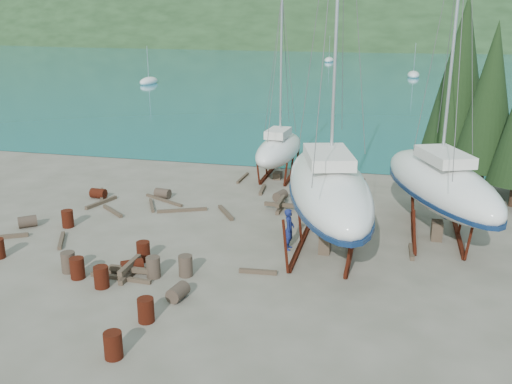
% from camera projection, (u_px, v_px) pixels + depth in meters
% --- Properties ---
extents(ground, '(600.00, 600.00, 0.00)m').
position_uv_depth(ground, '(219.00, 252.00, 25.75)').
color(ground, '#595546').
rests_on(ground, ground).
extents(bay_water, '(700.00, 700.00, 0.00)m').
position_uv_depth(bay_water, '(387.00, 34.00, 317.94)').
color(bay_water, '#1A6482').
rests_on(bay_water, ground).
extents(far_hill, '(800.00, 360.00, 110.00)m').
position_uv_depth(far_hill, '(387.00, 34.00, 322.57)').
color(far_hill, '#1D3118').
rests_on(far_hill, ground).
extents(far_house_left, '(6.60, 5.60, 5.60)m').
position_uv_depth(far_house_left, '(216.00, 35.00, 214.69)').
color(far_house_left, beige).
rests_on(far_house_left, ground).
extents(far_house_center, '(6.60, 5.60, 5.60)m').
position_uv_depth(far_house_center, '(322.00, 36.00, 205.64)').
color(far_house_center, beige).
rests_on(far_house_center, ground).
extents(far_house_right, '(6.60, 5.60, 5.60)m').
position_uv_depth(far_house_right, '(468.00, 37.00, 194.33)').
color(far_house_right, beige).
rests_on(far_house_right, ground).
extents(cypress_near_right, '(3.60, 3.60, 10.00)m').
position_uv_depth(cypress_near_right, '(490.00, 97.00, 32.33)').
color(cypress_near_right, black).
rests_on(cypress_near_right, ground).
extents(cypress_back_left, '(4.14, 4.14, 11.50)m').
position_uv_depth(cypress_back_left, '(461.00, 77.00, 34.27)').
color(cypress_back_left, black).
rests_on(cypress_back_left, ground).
extents(moored_boat_left, '(2.00, 5.00, 6.05)m').
position_uv_depth(moored_boat_left, '(149.00, 81.00, 88.07)').
color(moored_boat_left, white).
rests_on(moored_boat_left, ground).
extents(moored_boat_mid, '(2.00, 5.00, 6.05)m').
position_uv_depth(moored_boat_mid, '(413.00, 75.00, 97.58)').
color(moored_boat_mid, white).
rests_on(moored_boat_mid, ground).
extents(moored_boat_far, '(2.00, 5.00, 6.05)m').
position_uv_depth(moored_boat_far, '(329.00, 60.00, 129.48)').
color(moored_boat_far, white).
rests_on(moored_boat_far, ground).
extents(large_sailboat_near, '(6.16, 11.82, 17.89)m').
position_uv_depth(large_sailboat_near, '(329.00, 188.00, 25.36)').
color(large_sailboat_near, white).
rests_on(large_sailboat_near, ground).
extents(large_sailboat_far, '(6.63, 10.57, 16.16)m').
position_uv_depth(large_sailboat_far, '(441.00, 183.00, 26.86)').
color(large_sailboat_far, white).
rests_on(large_sailboat_far, ground).
extents(small_sailboat_shore, '(2.83, 7.37, 11.53)m').
position_uv_depth(small_sailboat_shore, '(279.00, 149.00, 36.96)').
color(small_sailboat_shore, white).
rests_on(small_sailboat_shore, ground).
extents(worker, '(0.49, 0.72, 1.93)m').
position_uv_depth(worker, '(289.00, 229.00, 25.77)').
color(worker, navy).
rests_on(worker, ground).
extents(drum_1, '(0.72, 0.97, 0.58)m').
position_uv_depth(drum_1, '(178.00, 292.00, 21.37)').
color(drum_1, '#2D2823').
rests_on(drum_1, ground).
extents(drum_2, '(0.92, 0.64, 0.58)m').
position_uv_depth(drum_2, '(98.00, 193.00, 33.19)').
color(drum_2, '#551F0E').
rests_on(drum_2, ground).
extents(drum_3, '(0.58, 0.58, 0.88)m').
position_uv_depth(drum_3, '(146.00, 310.00, 19.77)').
color(drum_3, '#551F0E').
rests_on(drum_3, ground).
extents(drum_4, '(0.94, 0.68, 0.58)m').
position_uv_depth(drum_4, '(307.00, 190.00, 33.80)').
color(drum_4, '#551F0E').
rests_on(drum_4, ground).
extents(drum_5, '(0.58, 0.58, 0.88)m').
position_uv_depth(drum_5, '(186.00, 266.00, 23.26)').
color(drum_5, '#2D2823').
rests_on(drum_5, ground).
extents(drum_7, '(0.58, 0.58, 0.88)m').
position_uv_depth(drum_7, '(113.00, 345.00, 17.67)').
color(drum_7, '#551F0E').
rests_on(drum_7, ground).
extents(drum_8, '(0.58, 0.58, 0.88)m').
position_uv_depth(drum_8, '(68.00, 219.00, 28.63)').
color(drum_8, '#551F0E').
rests_on(drum_8, ground).
extents(drum_9, '(0.96, 0.71, 0.58)m').
position_uv_depth(drum_9, '(163.00, 193.00, 33.20)').
color(drum_9, '#2D2823').
rests_on(drum_9, ground).
extents(drum_10, '(0.58, 0.58, 0.88)m').
position_uv_depth(drum_10, '(77.00, 268.00, 23.04)').
color(drum_10, '#551F0E').
rests_on(drum_10, ground).
extents(drum_11, '(0.82, 1.01, 0.58)m').
position_uv_depth(drum_11, '(280.00, 196.00, 32.75)').
color(drum_11, '#2D2823').
rests_on(drum_11, ground).
extents(drum_12, '(1.05, 0.99, 0.58)m').
position_uv_depth(drum_12, '(132.00, 266.00, 23.57)').
color(drum_12, '#551F0E').
rests_on(drum_12, ground).
extents(drum_13, '(0.58, 0.58, 0.88)m').
position_uv_depth(drum_13, '(101.00, 277.00, 22.26)').
color(drum_13, '#551F0E').
rests_on(drum_13, ground).
extents(drum_14, '(0.58, 0.58, 0.88)m').
position_uv_depth(drum_14, '(143.00, 251.00, 24.68)').
color(drum_14, '#551F0E').
rests_on(drum_14, ground).
extents(drum_15, '(1.05, 1.01, 0.58)m').
position_uv_depth(drum_15, '(28.00, 222.00, 28.67)').
color(drum_15, '#2D2823').
rests_on(drum_15, ground).
extents(drum_16, '(0.58, 0.58, 0.88)m').
position_uv_depth(drum_16, '(68.00, 262.00, 23.60)').
color(drum_16, '#2D2823').
rests_on(drum_16, ground).
extents(drum_17, '(0.58, 0.58, 0.88)m').
position_uv_depth(drum_17, '(153.00, 267.00, 23.13)').
color(drum_17, '#2D2823').
rests_on(drum_17, ground).
extents(timber_1, '(0.24, 1.64, 0.19)m').
position_uv_depth(timber_1, '(412.00, 252.00, 25.50)').
color(timber_1, '#4F3D2D').
rests_on(timber_1, ground).
extents(timber_2, '(0.83, 2.30, 0.19)m').
position_uv_depth(timber_2, '(101.00, 202.00, 32.21)').
color(timber_2, '#4F3D2D').
rests_on(timber_2, ground).
extents(timber_4, '(1.79, 1.47, 0.17)m').
position_uv_depth(timber_4, '(113.00, 211.00, 30.82)').
color(timber_4, '#4F3D2D').
rests_on(timber_4, ground).
extents(timber_5, '(2.69, 0.32, 0.16)m').
position_uv_depth(timber_5, '(121.00, 278.00, 22.99)').
color(timber_5, '#4F3D2D').
rests_on(timber_5, ground).
extents(timber_6, '(0.34, 1.77, 0.19)m').
position_uv_depth(timber_6, '(262.00, 190.00, 34.53)').
color(timber_6, '#4F3D2D').
rests_on(timber_6, ground).
extents(timber_7, '(1.59, 0.29, 0.17)m').
position_uv_depth(timber_7, '(258.00, 272.00, 23.55)').
color(timber_7, '#4F3D2D').
rests_on(timber_7, ground).
extents(timber_8, '(1.38, 1.95, 0.19)m').
position_uv_depth(timber_8, '(226.00, 213.00, 30.56)').
color(timber_8, '#4F3D2D').
rests_on(timber_8, ground).
extents(timber_9, '(0.22, 2.34, 0.15)m').
position_uv_depth(timber_9, '(243.00, 178.00, 37.12)').
color(timber_9, '#4F3D2D').
rests_on(timber_9, ground).
extents(timber_10, '(2.53, 1.25, 0.16)m').
position_uv_depth(timber_10, '(182.00, 210.00, 30.97)').
color(timber_10, '#4F3D2D').
rests_on(timber_10, ground).
extents(timber_11, '(1.11, 1.95, 0.15)m').
position_uv_depth(timber_11, '(152.00, 205.00, 31.77)').
color(timber_11, '#4F3D2D').
rests_on(timber_11, ground).
extents(timber_12, '(1.06, 1.86, 0.17)m').
position_uv_depth(timber_12, '(61.00, 240.00, 26.81)').
color(timber_12, '#4F3D2D').
rests_on(timber_12, ground).
extents(timber_14, '(2.21, 1.34, 0.18)m').
position_uv_depth(timber_14, '(1.00, 237.00, 27.21)').
color(timber_14, '#4F3D2D').
rests_on(timber_14, ground).
extents(timber_15, '(2.79, 1.56, 0.15)m').
position_uv_depth(timber_15, '(164.00, 200.00, 32.67)').
color(timber_15, '#4F3D2D').
rests_on(timber_15, ground).
extents(timber_16, '(2.64, 0.77, 0.23)m').
position_uv_depth(timber_16, '(126.00, 270.00, 23.61)').
color(timber_16, '#4F3D2D').
rests_on(timber_16, ground).
extents(timber_17, '(1.36, 2.38, 0.16)m').
position_uv_depth(timber_17, '(102.00, 195.00, 33.56)').
color(timber_17, '#4F3D2D').
rests_on(timber_17, ground).
extents(timber_pile_fore, '(1.80, 1.80, 0.60)m').
position_uv_depth(timber_pile_fore, '(130.00, 269.00, 23.26)').
color(timber_pile_fore, '#4F3D2D').
rests_on(timber_pile_fore, ground).
extents(timber_pile_aft, '(1.80, 1.80, 0.60)m').
position_uv_depth(timber_pile_aft, '(281.00, 205.00, 31.17)').
color(timber_pile_aft, '#4F3D2D').
rests_on(timber_pile_aft, ground).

